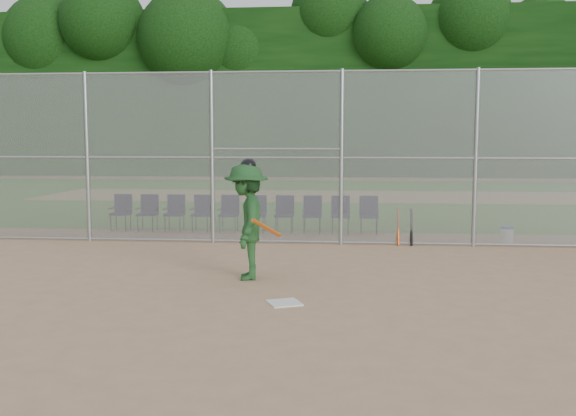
# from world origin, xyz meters

# --- Properties ---
(ground) EXTENTS (100.00, 100.00, 0.00)m
(ground) POSITION_xyz_m (0.00, 0.00, 0.00)
(ground) COLOR tan
(ground) RESTS_ON ground
(grass_strip) EXTENTS (100.00, 100.00, 0.00)m
(grass_strip) POSITION_xyz_m (0.00, 18.00, 0.01)
(grass_strip) COLOR #336E21
(grass_strip) RESTS_ON ground
(dirt_patch_far) EXTENTS (24.00, 24.00, 0.00)m
(dirt_patch_far) POSITION_xyz_m (0.00, 18.00, 0.01)
(dirt_patch_far) COLOR tan
(dirt_patch_far) RESTS_ON ground
(backstop_fence) EXTENTS (16.09, 0.09, 4.00)m
(backstop_fence) POSITION_xyz_m (0.00, 5.00, 2.07)
(backstop_fence) COLOR gray
(backstop_fence) RESTS_ON ground
(treeline) EXTENTS (81.00, 60.00, 11.00)m
(treeline) POSITION_xyz_m (0.00, 20.00, 5.50)
(treeline) COLOR black
(treeline) RESTS_ON ground
(home_plate) EXTENTS (0.59, 0.59, 0.02)m
(home_plate) POSITION_xyz_m (0.22, -0.51, 0.01)
(home_plate) COLOR silver
(home_plate) RESTS_ON ground
(batter_at_plate) EXTENTS (1.07, 1.46, 2.09)m
(batter_at_plate) POSITION_xyz_m (-0.59, 1.14, 1.01)
(batter_at_plate) COLOR #1D4920
(batter_at_plate) RESTS_ON ground
(water_cooler) EXTENTS (0.30, 0.30, 0.38)m
(water_cooler) POSITION_xyz_m (4.89, 5.60, 0.19)
(water_cooler) COLOR white
(water_cooler) RESTS_ON ground
(spare_bats) EXTENTS (0.36, 0.29, 0.84)m
(spare_bats) POSITION_xyz_m (2.46, 5.04, 0.42)
(spare_bats) COLOR #D84C14
(spare_bats) RESTS_ON ground
(chair_0) EXTENTS (0.54, 0.52, 0.96)m
(chair_0) POSITION_xyz_m (-4.87, 6.77, 0.48)
(chair_0) COLOR #0F1137
(chair_0) RESTS_ON ground
(chair_1) EXTENTS (0.54, 0.52, 0.96)m
(chair_1) POSITION_xyz_m (-4.14, 6.77, 0.48)
(chair_1) COLOR #0F1137
(chair_1) RESTS_ON ground
(chair_2) EXTENTS (0.54, 0.52, 0.96)m
(chair_2) POSITION_xyz_m (-3.41, 6.77, 0.48)
(chair_2) COLOR #0F1137
(chair_2) RESTS_ON ground
(chair_3) EXTENTS (0.54, 0.52, 0.96)m
(chair_3) POSITION_xyz_m (-2.68, 6.77, 0.48)
(chair_3) COLOR #0F1137
(chair_3) RESTS_ON ground
(chair_4) EXTENTS (0.54, 0.52, 0.96)m
(chair_4) POSITION_xyz_m (-1.95, 6.77, 0.48)
(chair_4) COLOR #0F1137
(chair_4) RESTS_ON ground
(chair_5) EXTENTS (0.54, 0.52, 0.96)m
(chair_5) POSITION_xyz_m (-1.22, 6.77, 0.48)
(chair_5) COLOR #0F1137
(chair_5) RESTS_ON ground
(chair_6) EXTENTS (0.54, 0.52, 0.96)m
(chair_6) POSITION_xyz_m (-0.49, 6.77, 0.48)
(chair_6) COLOR #0F1137
(chair_6) RESTS_ON ground
(chair_7) EXTENTS (0.54, 0.52, 0.96)m
(chair_7) POSITION_xyz_m (0.24, 6.77, 0.48)
(chair_7) COLOR #0F1137
(chair_7) RESTS_ON ground
(chair_8) EXTENTS (0.54, 0.52, 0.96)m
(chair_8) POSITION_xyz_m (0.97, 6.77, 0.48)
(chair_8) COLOR #0F1137
(chair_8) RESTS_ON ground
(chair_9) EXTENTS (0.54, 0.52, 0.96)m
(chair_9) POSITION_xyz_m (1.70, 6.77, 0.48)
(chair_9) COLOR #0F1137
(chair_9) RESTS_ON ground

